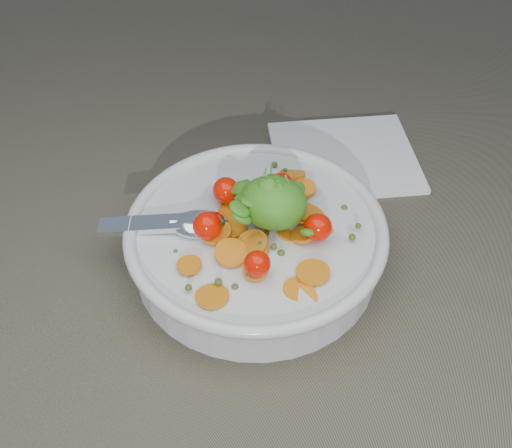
% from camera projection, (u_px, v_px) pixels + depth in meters
% --- Properties ---
extents(ground, '(6.00, 6.00, 0.00)m').
position_uv_depth(ground, '(272.00, 282.00, 0.60)').
color(ground, '#6D634E').
rests_on(ground, ground).
extents(bowl, '(0.26, 0.24, 0.10)m').
position_uv_depth(bowl, '(256.00, 240.00, 0.60)').
color(bowl, silver).
rests_on(bowl, ground).
extents(napkin, '(0.20, 0.19, 0.01)m').
position_uv_depth(napkin, '(344.00, 157.00, 0.73)').
color(napkin, white).
rests_on(napkin, ground).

